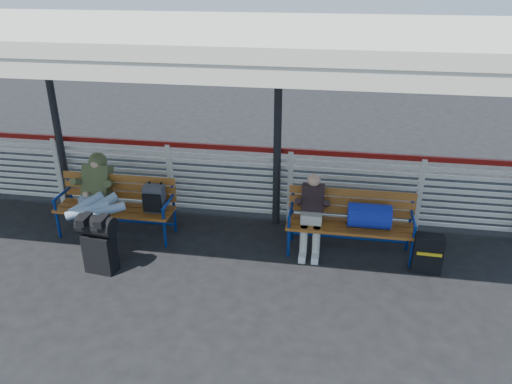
% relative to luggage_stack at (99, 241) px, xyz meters
% --- Properties ---
extents(ground, '(60.00, 60.00, 0.00)m').
position_rel_luggage_stack_xyz_m(ground, '(0.37, 0.02, -0.46)').
color(ground, black).
rests_on(ground, ground).
extents(fence, '(12.08, 0.08, 1.24)m').
position_rel_luggage_stack_xyz_m(fence, '(0.37, 1.92, 0.20)').
color(fence, silver).
rests_on(fence, ground).
extents(canopy, '(12.60, 3.60, 3.16)m').
position_rel_luggage_stack_xyz_m(canopy, '(0.37, 0.89, 2.58)').
color(canopy, silver).
rests_on(canopy, ground).
extents(luggage_stack, '(0.53, 0.34, 0.84)m').
position_rel_luggage_stack_xyz_m(luggage_stack, '(0.00, 0.00, 0.00)').
color(luggage_stack, black).
rests_on(luggage_stack, ground).
extents(bench_left, '(1.80, 0.56, 0.92)m').
position_rel_luggage_stack_xyz_m(bench_left, '(-0.04, 1.04, 0.12)').
color(bench_left, '#92561C').
rests_on(bench_left, ground).
extents(bench_right, '(1.80, 0.56, 0.92)m').
position_rel_luggage_stack_xyz_m(bench_right, '(3.46, 1.04, 0.14)').
color(bench_right, '#92561C').
rests_on(bench_right, ground).
extents(traveler_man, '(0.94, 1.64, 0.77)m').
position_rel_luggage_stack_xyz_m(traveler_man, '(-0.35, 0.69, 0.25)').
color(traveler_man, '#819BAE').
rests_on(traveler_man, ground).
extents(companion_person, '(0.32, 0.66, 1.15)m').
position_rel_luggage_stack_xyz_m(companion_person, '(2.78, 1.03, 0.14)').
color(companion_person, beige).
rests_on(companion_person, ground).
extents(suitcase_side, '(0.39, 0.25, 0.54)m').
position_rel_luggage_stack_xyz_m(suitcase_side, '(4.38, 0.73, -0.19)').
color(suitcase_side, black).
rests_on(suitcase_side, ground).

